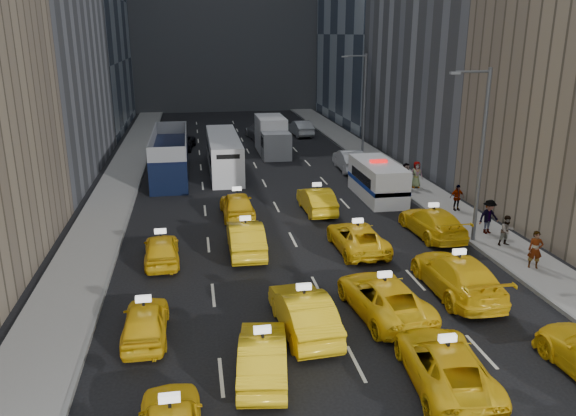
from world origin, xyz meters
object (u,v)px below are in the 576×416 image
pedestrian_0 (535,250)px  nypd_van (378,181)px  double_decker (170,155)px  box_truck (272,136)px  city_bus (224,154)px

pedestrian_0 → nypd_van: bearing=127.3°
double_decker → box_truck: size_ratio=1.58×
double_decker → box_truck: double_decker is taller
pedestrian_0 → city_bus: bearing=143.0°
double_decker → city_bus: 4.22m
nypd_van → double_decker: double_decker is taller
city_bus → pedestrian_0: city_bus is taller
double_decker → pedestrian_0: double_decker is taller
nypd_van → box_truck: size_ratio=0.86×
city_bus → pedestrian_0: bearing=-54.6°
double_decker → city_bus: (4.13, 0.83, -0.22)m
box_truck → pedestrian_0: 29.56m
double_decker → box_truck: bearing=40.0°
nypd_van → pedestrian_0: size_ratio=3.54×
box_truck → nypd_van: bearing=-69.3°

